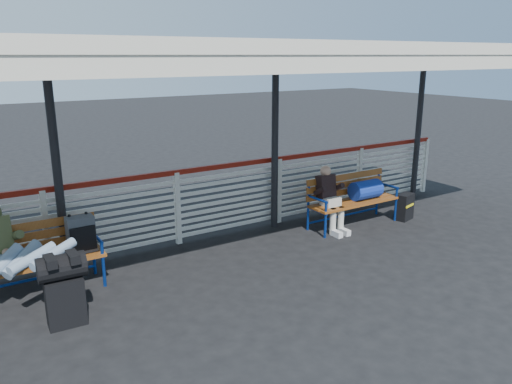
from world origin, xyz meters
TOP-DOWN VIEW (x-y plane):
  - ground at (0.00, 0.00)m, footprint 60.00×60.00m
  - fence at (0.00, 1.90)m, footprint 12.08×0.08m
  - canopy at (-0.00, 0.87)m, footprint 12.60×3.60m
  - luggage_stack at (-2.14, 0.23)m, footprint 0.53×0.32m
  - bench_left at (-2.11, 1.26)m, footprint 1.80×0.56m
  - bench_right at (3.16, 1.05)m, footprint 1.80×0.56m
  - traveler_man at (-2.49, 0.91)m, footprint 0.93×1.63m
  - companion_person at (2.49, 1.04)m, footprint 0.32×0.66m
  - suitcase_side at (4.09, 0.75)m, footprint 0.40×0.30m

SIDE VIEW (x-z plane):
  - ground at x=0.00m, z-range 0.00..0.00m
  - suitcase_side at x=4.09m, z-range 0.00..0.50m
  - luggage_stack at x=-2.14m, z-range 0.04..0.90m
  - bench_right at x=3.16m, z-range 0.13..1.05m
  - companion_person at x=2.49m, z-range 0.02..1.17m
  - bench_left at x=-2.11m, z-range 0.13..1.08m
  - fence at x=0.00m, z-range 0.04..1.28m
  - traveler_man at x=-2.49m, z-range 0.33..1.10m
  - canopy at x=0.00m, z-range 1.46..4.62m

